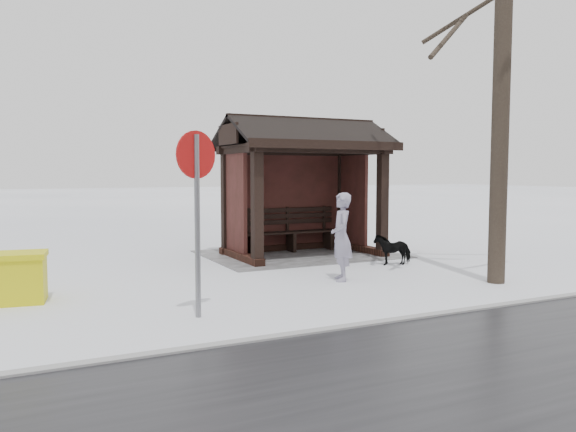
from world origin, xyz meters
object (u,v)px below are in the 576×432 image
object	(u,v)px
bus_shelter	(300,159)
pedestrian	(341,237)
grit_bin	(11,278)
dog	(393,249)
road_sign	(196,184)

from	to	relation	value
bus_shelter	pedestrian	xyz separation A→B (m)	(0.77, 3.05, -1.40)
pedestrian	grit_bin	size ratio (longest dim) A/B	1.48
bus_shelter	pedestrian	bearing A→B (deg)	75.89
dog	road_sign	distance (m)	5.52
pedestrian	grit_bin	xyz separation A→B (m)	(5.11, -0.62, -0.39)
dog	grit_bin	world-z (taller)	grit_bin
bus_shelter	dog	distance (m)	2.95
bus_shelter	dog	xyz separation A→B (m)	(-1.09, 2.01, -1.86)
grit_bin	bus_shelter	bearing A→B (deg)	-149.53
dog	bus_shelter	bearing A→B (deg)	-142.68
pedestrian	grit_bin	world-z (taller)	pedestrian
dog	grit_bin	distance (m)	6.98
road_sign	pedestrian	bearing A→B (deg)	-178.33
dog	grit_bin	size ratio (longest dim) A/B	0.71
pedestrian	dog	bearing A→B (deg)	140.23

